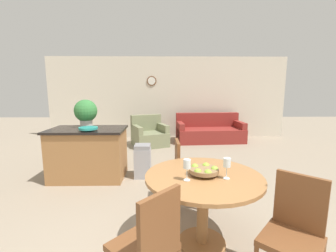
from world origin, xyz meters
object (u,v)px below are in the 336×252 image
dining_chair_near_left (149,242)px  potted_plant (86,112)px  fruit_bowl (204,170)px  couch (209,132)px  kitchen_island (89,153)px  teal_bowl (88,128)px  dining_chair_near_right (294,228)px  wine_glass_left (187,165)px  trash_bin (143,161)px  armchair (149,135)px  dining_chair_far_side (186,170)px  dining_table (203,191)px  wine_glass_right (227,163)px

dining_chair_near_left → potted_plant: (-1.34, 2.68, 0.69)m
dining_chair_near_left → potted_plant: 3.08m
fruit_bowl → couch: (1.04, 4.84, -0.52)m
kitchen_island → potted_plant: (-0.07, 0.17, 0.74)m
dining_chair_near_left → teal_bowl: bearing=70.4°
dining_chair_near_right → wine_glass_left: bearing=18.9°
trash_bin → armchair: size_ratio=0.53×
dining_chair_far_side → teal_bowl: 1.85m
armchair → trash_bin: bearing=-112.4°
kitchen_island → couch: kitchen_island is taller
dining_table → couch: couch is taller
dining_chair_near_left → teal_bowl: (-1.18, 2.30, 0.45)m
potted_plant → trash_bin: bearing=-8.1°
dining_table → trash_bin: bearing=112.9°
dining_table → dining_chair_far_side: bearing=97.0°
dining_chair_near_right → dining_chair_far_side: same height
potted_plant → armchair: potted_plant is taller
wine_glass_left → kitchen_island: (-1.60, 2.00, -0.46)m
dining_table → kitchen_island: kitchen_island is taller
dining_table → couch: (1.04, 4.84, -0.30)m
fruit_bowl → couch: bearing=77.9°
kitchen_island → armchair: 2.62m
teal_bowl → dining_chair_near_right: bearing=-42.7°
kitchen_island → teal_bowl: (0.09, -0.22, 0.50)m
wine_glass_right → kitchen_island: size_ratio=0.15×
wine_glass_right → dining_chair_far_side: bearing=108.3°
dining_chair_far_side → wine_glass_left: (-0.08, -0.95, 0.41)m
dining_chair_far_side → armchair: size_ratio=0.79×
dining_table → dining_chair_near_right: bearing=-38.0°
wine_glass_left → teal_bowl: size_ratio=0.65×
dining_table → wine_glass_left: (-0.18, -0.13, 0.33)m
dining_chair_far_side → teal_bowl: teal_bowl is taller
fruit_bowl → wine_glass_left: size_ratio=1.45×
wine_glass_right → teal_bowl: bearing=137.2°
wine_glass_right → fruit_bowl: bearing=154.8°
armchair → dining_chair_near_left: bearing=-109.5°
couch → dining_chair_far_side: bearing=-109.7°
kitchen_island → teal_bowl: teal_bowl is taller
dining_chair_near_right → armchair: 5.04m
potted_plant → armchair: 2.65m
wine_glass_left → couch: size_ratio=0.10×
dining_chair_near_right → teal_bowl: bearing=0.5°
armchair → dining_chair_near_right: bearing=-96.1°
potted_plant → trash_bin: (1.05, -0.15, -0.90)m
dining_chair_far_side → teal_bowl: size_ratio=2.96×
kitchen_island → dining_chair_near_left: bearing=-63.2°
dining_table → armchair: (-0.83, 4.30, -0.30)m
fruit_bowl → wine_glass_left: bearing=-145.0°
kitchen_island → dining_chair_far_side: bearing=-32.0°
fruit_bowl → couch: size_ratio=0.14×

